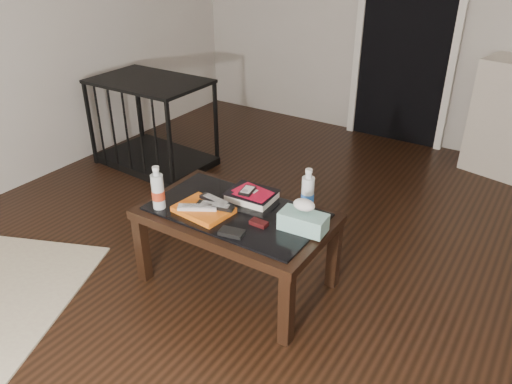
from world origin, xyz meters
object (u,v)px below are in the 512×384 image
at_px(textbook, 252,196).
at_px(water_bottle_right, 308,190).
at_px(coffee_table, 236,221).
at_px(water_bottle_left, 158,187).
at_px(tissue_box, 303,222).
at_px(pet_crate, 154,137).

xyz_separation_m(textbook, water_bottle_right, (0.31, 0.06, 0.10)).
relative_size(coffee_table, water_bottle_left, 4.20).
bearing_deg(tissue_box, pet_crate, 150.18).
bearing_deg(coffee_table, textbook, 88.99).
bearing_deg(water_bottle_left, pet_crate, 134.69).
bearing_deg(tissue_box, coffee_table, -179.72).
bearing_deg(water_bottle_left, water_bottle_right, 30.63).
xyz_separation_m(textbook, water_bottle_left, (-0.36, -0.34, 0.10)).
bearing_deg(water_bottle_right, water_bottle_left, -149.37).
relative_size(coffee_table, textbook, 4.00).
height_order(pet_crate, water_bottle_left, pet_crate).
height_order(textbook, water_bottle_right, water_bottle_right).
bearing_deg(coffee_table, pet_crate, 147.56).
xyz_separation_m(coffee_table, textbook, (0.00, 0.15, 0.09)).
height_order(pet_crate, tissue_box, pet_crate).
bearing_deg(pet_crate, coffee_table, -28.76).
relative_size(water_bottle_left, tissue_box, 1.03).
relative_size(coffee_table, water_bottle_right, 4.20).
distance_m(water_bottle_left, water_bottle_right, 0.78).
xyz_separation_m(textbook, tissue_box, (0.38, -0.12, 0.02)).
height_order(pet_crate, textbook, pet_crate).
relative_size(pet_crate, textbook, 3.75).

